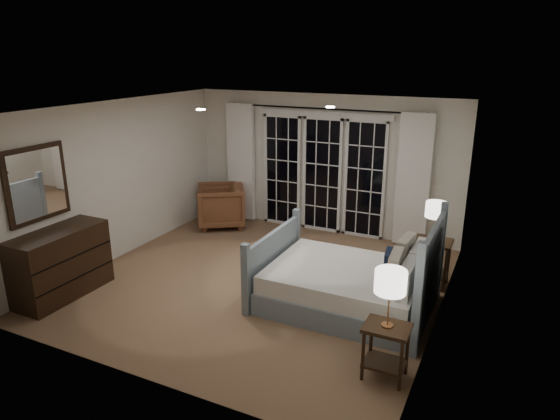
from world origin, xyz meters
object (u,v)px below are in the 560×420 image
at_px(nightstand_left, 386,344).
at_px(lamp_left, 391,282).
at_px(dresser, 61,263).
at_px(armchair, 221,206).
at_px(lamp_right, 436,210).
at_px(bed, 350,284).
at_px(nightstand_right, 432,256).

bearing_deg(nightstand_left, lamp_left, 90.00).
bearing_deg(dresser, lamp_left, 1.50).
height_order(armchair, dresser, dresser).
bearing_deg(lamp_right, bed, -126.43).
height_order(nightstand_left, lamp_left, lamp_left).
relative_size(armchair, dresser, 0.67).
bearing_deg(dresser, lamp_right, 29.22).
bearing_deg(armchair, lamp_left, 18.14).
height_order(nightstand_right, dresser, dresser).
relative_size(lamp_left, dresser, 0.46).
bearing_deg(bed, dresser, -159.23).
distance_m(nightstand_right, dresser, 5.13).
relative_size(nightstand_left, dresser, 0.45).
xyz_separation_m(lamp_left, armchair, (-4.01, 3.24, -0.68)).
distance_m(nightstand_left, lamp_right, 2.50).
xyz_separation_m(nightstand_left, armchair, (-4.01, 3.24, 0.01)).
height_order(bed, nightstand_left, bed).
height_order(nightstand_left, dresser, dresser).
height_order(lamp_left, lamp_right, lamp_right).
bearing_deg(nightstand_left, nightstand_right, 89.07).
relative_size(lamp_right, dresser, 0.43).
bearing_deg(nightstand_left, lamp_right, 89.07).
bearing_deg(armchair, lamp_right, 45.20).
height_order(nightstand_right, armchair, armchair).
bearing_deg(nightstand_left, bed, 121.85).
bearing_deg(bed, lamp_right, 53.57).
relative_size(bed, nightstand_left, 3.64).
height_order(bed, armchair, bed).
distance_m(bed, dresser, 3.90).
height_order(lamp_right, dresser, lamp_right).
distance_m(lamp_left, dresser, 4.48).
height_order(bed, lamp_right, bed).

